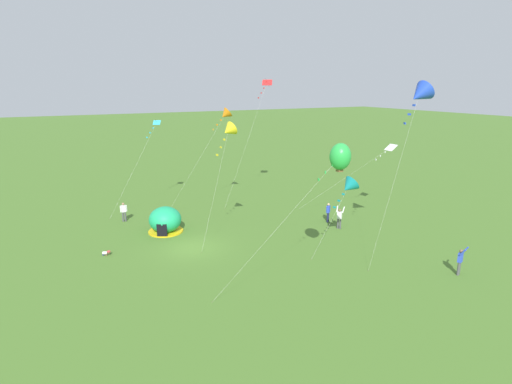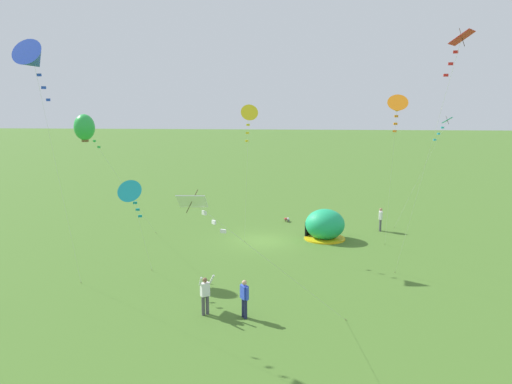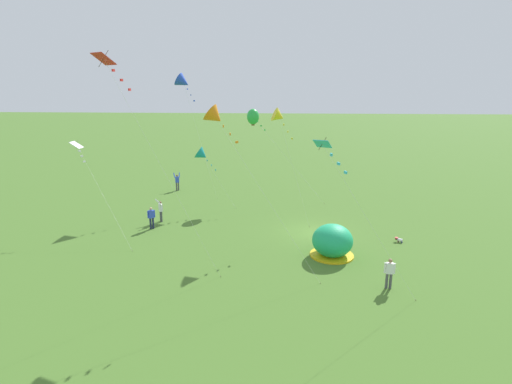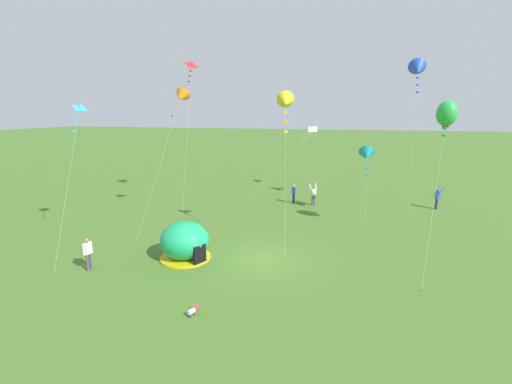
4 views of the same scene
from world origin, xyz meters
name	(u,v)px [view 4 (image 4 of 4)]	position (x,y,z in m)	size (l,w,h in m)	color
ground_plane	(263,260)	(0.00, 0.00, 0.00)	(300.00, 300.00, 0.00)	#477028
popup_tent	(185,241)	(-4.27, -0.90, 1.00)	(2.81, 2.81, 2.10)	#1EAD6B
toddler_crawling	(193,310)	(-1.53, -5.86, 0.18)	(0.41, 0.54, 0.32)	white
person_arms_raised	(437,197)	(11.78, 13.63, 1.00)	(0.61, 0.71, 1.89)	#4C4C51
person_with_toddler	(313,194)	(1.59, 12.23, 1.00)	(0.72, 0.67, 1.89)	#4C4C51
person_far_back	(88,252)	(-8.44, -3.48, 0.96)	(0.27, 0.59, 1.72)	#4C4C51
person_near_tent	(294,193)	(-0.16, 12.39, 0.96)	(0.41, 0.50, 1.72)	#1E2347
kite_blue	(418,69)	(8.92, 11.77, 11.07)	(1.36, 3.73, 11.91)	silver
kite_green	(447,114)	(9.67, 5.39, 7.90)	(2.45, 7.47, 8.65)	silver
kite_red	(191,69)	(-8.92, 10.84, 11.52)	(1.77, 5.89, 12.28)	silver
kite_orange	(181,97)	(-7.49, 5.92, 9.04)	(1.33, 6.49, 9.70)	silver
kite_teal	(367,155)	(5.64, 9.53, 4.86)	(1.20, 3.63, 5.59)	silver
kite_yellow	(286,102)	(0.61, 2.75, 8.55)	(1.25, 3.18, 9.18)	silver
kite_cyan	(78,115)	(-11.45, 0.32, 7.79)	(2.31, 5.66, 8.50)	silver
kite_white	(311,132)	(0.58, 18.01, 6.07)	(5.79, 6.36, 6.66)	silver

